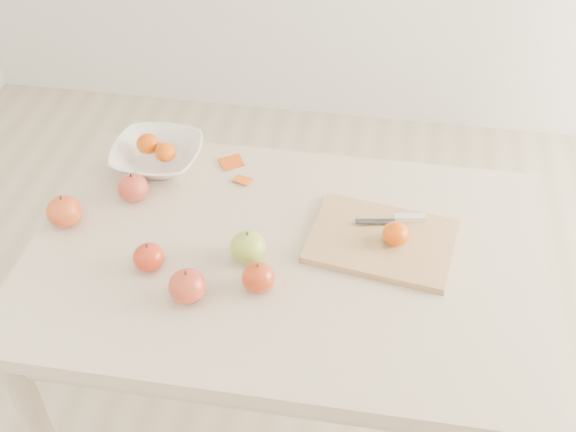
# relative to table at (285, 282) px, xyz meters

# --- Properties ---
(ground) EXTENTS (3.50, 3.50, 0.00)m
(ground) POSITION_rel_table_xyz_m (0.00, 0.00, -0.65)
(ground) COLOR #C6B293
(ground) RESTS_ON ground
(table) EXTENTS (1.20, 0.80, 0.75)m
(table) POSITION_rel_table_xyz_m (0.00, 0.00, 0.00)
(table) COLOR beige
(table) RESTS_ON ground
(cutting_board) EXTENTS (0.36, 0.29, 0.02)m
(cutting_board) POSITION_rel_table_xyz_m (0.22, 0.07, 0.11)
(cutting_board) COLOR tan
(cutting_board) RESTS_ON table
(board_tangerine) EXTENTS (0.06, 0.06, 0.05)m
(board_tangerine) POSITION_rel_table_xyz_m (0.25, 0.06, 0.14)
(board_tangerine) COLOR orange
(board_tangerine) RESTS_ON cutting_board
(fruit_bowl) EXTENTS (0.24, 0.24, 0.06)m
(fruit_bowl) POSITION_rel_table_xyz_m (-0.39, 0.28, 0.13)
(fruit_bowl) COLOR white
(fruit_bowl) RESTS_ON table
(bowl_tangerine_near) EXTENTS (0.06, 0.06, 0.05)m
(bowl_tangerine_near) POSITION_rel_table_xyz_m (-0.42, 0.29, 0.16)
(bowl_tangerine_near) COLOR #D13C07
(bowl_tangerine_near) RESTS_ON fruit_bowl
(bowl_tangerine_far) EXTENTS (0.06, 0.06, 0.05)m
(bowl_tangerine_far) POSITION_rel_table_xyz_m (-0.36, 0.26, 0.15)
(bowl_tangerine_far) COLOR #D64907
(bowl_tangerine_far) RESTS_ON fruit_bowl
(orange_peel_a) EXTENTS (0.07, 0.07, 0.01)m
(orange_peel_a) POSITION_rel_table_xyz_m (-0.20, 0.31, 0.10)
(orange_peel_a) COLOR #C5430D
(orange_peel_a) RESTS_ON table
(orange_peel_b) EXTENTS (0.05, 0.05, 0.01)m
(orange_peel_b) POSITION_rel_table_xyz_m (-0.15, 0.24, 0.10)
(orange_peel_b) COLOR #CF550E
(orange_peel_b) RESTS_ON table
(paring_knife) EXTENTS (0.17, 0.06, 0.01)m
(paring_knife) POSITION_rel_table_xyz_m (0.27, 0.14, 0.12)
(paring_knife) COLOR silver
(paring_knife) RESTS_ON cutting_board
(apple_green) EXTENTS (0.08, 0.08, 0.07)m
(apple_green) POSITION_rel_table_xyz_m (-0.08, -0.03, 0.14)
(apple_green) COLOR olive
(apple_green) RESTS_ON table
(apple_red_c) EXTENTS (0.08, 0.08, 0.07)m
(apple_red_c) POSITION_rel_table_xyz_m (-0.18, -0.17, 0.14)
(apple_red_c) COLOR maroon
(apple_red_c) RESTS_ON table
(apple_red_b) EXTENTS (0.07, 0.07, 0.06)m
(apple_red_b) POSITION_rel_table_xyz_m (-0.29, -0.10, 0.13)
(apple_red_b) COLOR #920207
(apple_red_b) RESTS_ON table
(apple_red_d) EXTENTS (0.09, 0.09, 0.08)m
(apple_red_d) POSITION_rel_table_xyz_m (-0.54, 0.01, 0.14)
(apple_red_d) COLOR #A32917
(apple_red_d) RESTS_ON table
(apple_red_a) EXTENTS (0.08, 0.08, 0.07)m
(apple_red_a) POSITION_rel_table_xyz_m (-0.41, 0.13, 0.13)
(apple_red_a) COLOR maroon
(apple_red_a) RESTS_ON table
(apple_red_e) EXTENTS (0.07, 0.07, 0.07)m
(apple_red_e) POSITION_rel_table_xyz_m (-0.04, -0.12, 0.13)
(apple_red_e) COLOR maroon
(apple_red_e) RESTS_ON table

